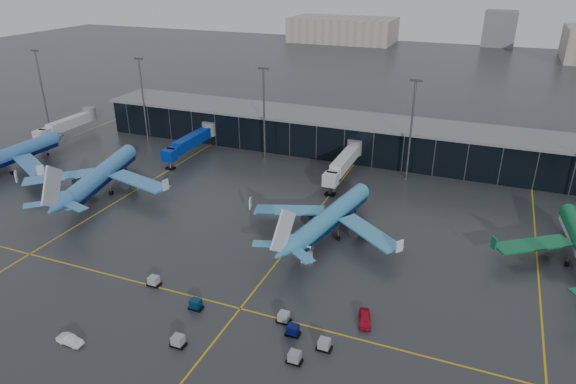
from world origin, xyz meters
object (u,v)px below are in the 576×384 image
at_px(airliner_arkefly, 100,165).
at_px(baggage_carts, 243,324).
at_px(airliner_klm_near, 332,206).
at_px(service_van_red, 365,318).
at_px(airliner_klm_west, 6,147).
at_px(mobile_airstair, 307,255).
at_px(service_van_white, 70,340).

height_order(airliner_arkefly, baggage_carts, airliner_arkefly).
bearing_deg(airliner_klm_near, service_van_red, -51.41).
distance_m(airliner_klm_west, service_van_red, 107.11).
bearing_deg(airliner_klm_west, mobile_airstair, -6.15).
height_order(airliner_arkefly, service_van_white, airliner_arkefly).
bearing_deg(mobile_airstair, airliner_arkefly, 149.80).
bearing_deg(airliner_arkefly, airliner_klm_west, 163.33).
relative_size(airliner_klm_near, mobile_airstair, 10.56).
distance_m(baggage_carts, service_van_red, 18.72).
relative_size(mobile_airstair, service_van_red, 0.80).
bearing_deg(airliner_klm_near, mobile_airstair, -84.91).
height_order(baggage_carts, service_van_white, baggage_carts).
distance_m(airliner_arkefly, baggage_carts, 64.35).
height_order(airliner_klm_near, baggage_carts, airliner_klm_near).
xyz_separation_m(airliner_arkefly, service_van_red, (71.54, -25.24, -5.90)).
relative_size(airliner_klm_west, service_van_white, 10.16).
bearing_deg(service_van_white, airliner_klm_west, 55.35).
xyz_separation_m(baggage_carts, service_van_red, (16.85, 8.15, 0.04)).
xyz_separation_m(airliner_klm_near, mobile_airstair, (-1.08, -11.34, -5.31)).
bearing_deg(airliner_klm_west, airliner_klm_near, 1.12).
bearing_deg(baggage_carts, service_van_white, -149.86).
distance_m(mobile_airstair, service_van_red, 20.50).
bearing_deg(mobile_airstair, service_van_red, -63.33).
distance_m(airliner_klm_west, airliner_arkefly, 32.07).
xyz_separation_m(airliner_klm_west, airliner_klm_near, (89.92, -1.11, -0.42)).
bearing_deg(service_van_red, airliner_klm_west, 150.06).
height_order(airliner_arkefly, mobile_airstair, airliner_arkefly).
xyz_separation_m(airliner_arkefly, airliner_klm_near, (57.88, 0.35, -0.62)).
bearing_deg(baggage_carts, airliner_klm_near, 84.59).
relative_size(baggage_carts, service_van_red, 7.32).
height_order(mobile_airstair, service_van_red, mobile_airstair).
xyz_separation_m(airliner_klm_near, service_van_red, (13.65, -25.59, -5.28)).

